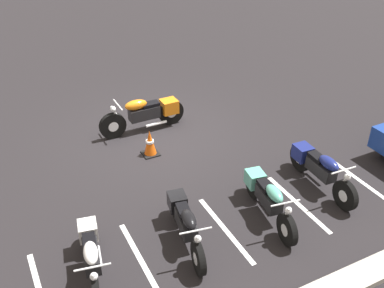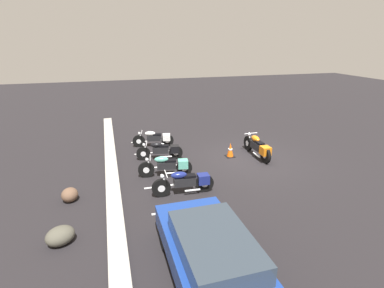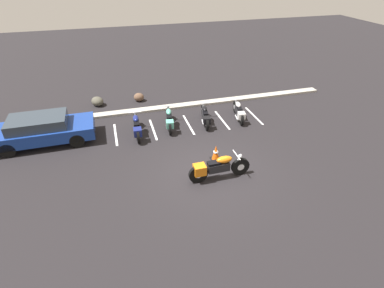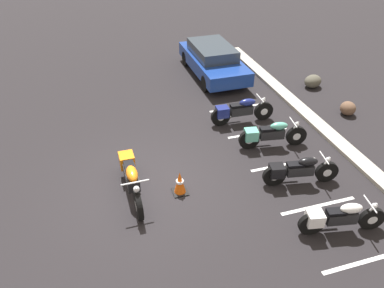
{
  "view_description": "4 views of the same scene",
  "coord_description": "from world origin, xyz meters",
  "px_view_note": "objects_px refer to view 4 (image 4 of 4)",
  "views": [
    {
      "loc": [
        3.81,
        9.68,
        6.14
      ],
      "look_at": [
        -0.14,
        1.85,
        0.72
      ],
      "focal_mm": 42.0,
      "sensor_mm": 36.0,
      "label": 1
    },
    {
      "loc": [
        -11.54,
        6.06,
        5.2
      ],
      "look_at": [
        0.57,
        2.59,
        0.77
      ],
      "focal_mm": 28.0,
      "sensor_mm": 36.0,
      "label": 2
    },
    {
      "loc": [
        -3.25,
        -8.78,
        7.18
      ],
      "look_at": [
        -0.39,
        1.3,
        0.58
      ],
      "focal_mm": 28.0,
      "sensor_mm": 36.0,
      "label": 3
    },
    {
      "loc": [
        7.72,
        -1.1,
        6.65
      ],
      "look_at": [
        -0.09,
        1.27,
        1.08
      ],
      "focal_mm": 35.0,
      "sensor_mm": 36.0,
      "label": 4
    }
  ],
  "objects_px": {
    "parked_bike_1": "(270,134)",
    "traffic_cone": "(180,183)",
    "motorcycle_orange_featured": "(131,177)",
    "parked_bike_2": "(297,170)",
    "car_blue": "(213,60)",
    "parked_bike_0": "(239,111)",
    "parked_bike_3": "(338,218)",
    "landscape_rock_0": "(313,81)",
    "landscape_rock_1": "(348,108)"
  },
  "relations": [
    {
      "from": "parked_bike_3",
      "to": "car_blue",
      "type": "relative_size",
      "value": 0.48
    },
    {
      "from": "landscape_rock_0",
      "to": "landscape_rock_1",
      "type": "bearing_deg",
      "value": -0.68
    },
    {
      "from": "parked_bike_2",
      "to": "car_blue",
      "type": "height_order",
      "value": "car_blue"
    },
    {
      "from": "parked_bike_0",
      "to": "parked_bike_2",
      "type": "xyz_separation_m",
      "value": [
        3.42,
        0.23,
        -0.03
      ]
    },
    {
      "from": "parked_bike_2",
      "to": "traffic_cone",
      "type": "height_order",
      "value": "parked_bike_2"
    },
    {
      "from": "motorcycle_orange_featured",
      "to": "parked_bike_1",
      "type": "xyz_separation_m",
      "value": [
        -0.86,
        4.4,
        -0.05
      ]
    },
    {
      "from": "landscape_rock_0",
      "to": "parked_bike_3",
      "type": "bearing_deg",
      "value": -27.97
    },
    {
      "from": "parked_bike_1",
      "to": "car_blue",
      "type": "distance_m",
      "value": 5.69
    },
    {
      "from": "landscape_rock_0",
      "to": "landscape_rock_1",
      "type": "relative_size",
      "value": 1.31
    },
    {
      "from": "parked_bike_1",
      "to": "parked_bike_2",
      "type": "bearing_deg",
      "value": -84.03
    },
    {
      "from": "parked_bike_0",
      "to": "landscape_rock_1",
      "type": "height_order",
      "value": "parked_bike_0"
    },
    {
      "from": "traffic_cone",
      "to": "car_blue",
      "type": "bearing_deg",
      "value": 154.15
    },
    {
      "from": "parked_bike_2",
      "to": "car_blue",
      "type": "bearing_deg",
      "value": 98.24
    },
    {
      "from": "landscape_rock_0",
      "to": "landscape_rock_1",
      "type": "xyz_separation_m",
      "value": [
        2.33,
        -0.03,
        -0.01
      ]
    },
    {
      "from": "parked_bike_3",
      "to": "traffic_cone",
      "type": "relative_size",
      "value": 3.06
    },
    {
      "from": "traffic_cone",
      "to": "parked_bike_1",
      "type": "bearing_deg",
      "value": 111.49
    },
    {
      "from": "car_blue",
      "to": "parked_bike_0",
      "type": "bearing_deg",
      "value": -7.28
    },
    {
      "from": "parked_bike_0",
      "to": "car_blue",
      "type": "bearing_deg",
      "value": 85.71
    },
    {
      "from": "traffic_cone",
      "to": "parked_bike_2",
      "type": "bearing_deg",
      "value": 80.02
    },
    {
      "from": "motorcycle_orange_featured",
      "to": "parked_bike_0",
      "type": "relative_size",
      "value": 1.09
    },
    {
      "from": "parked_bike_1",
      "to": "landscape_rock_1",
      "type": "relative_size",
      "value": 3.67
    },
    {
      "from": "parked_bike_3",
      "to": "landscape_rock_0",
      "type": "bearing_deg",
      "value": 72.64
    },
    {
      "from": "motorcycle_orange_featured",
      "to": "parked_bike_2",
      "type": "distance_m",
      "value": 4.41
    },
    {
      "from": "parked_bike_3",
      "to": "traffic_cone",
      "type": "distance_m",
      "value": 3.92
    },
    {
      "from": "parked_bike_1",
      "to": "parked_bike_3",
      "type": "height_order",
      "value": "parked_bike_1"
    },
    {
      "from": "motorcycle_orange_featured",
      "to": "landscape_rock_0",
      "type": "height_order",
      "value": "motorcycle_orange_featured"
    },
    {
      "from": "parked_bike_2",
      "to": "landscape_rock_0",
      "type": "relative_size",
      "value": 2.72
    },
    {
      "from": "parked_bike_1",
      "to": "parked_bike_2",
      "type": "distance_m",
      "value": 1.81
    },
    {
      "from": "motorcycle_orange_featured",
      "to": "parked_bike_0",
      "type": "xyz_separation_m",
      "value": [
        -2.47,
        4.07,
        -0.04
      ]
    },
    {
      "from": "parked_bike_0",
      "to": "landscape_rock_1",
      "type": "distance_m",
      "value": 3.97
    },
    {
      "from": "motorcycle_orange_featured",
      "to": "traffic_cone",
      "type": "relative_size",
      "value": 3.59
    },
    {
      "from": "motorcycle_orange_featured",
      "to": "parked_bike_0",
      "type": "distance_m",
      "value": 4.76
    },
    {
      "from": "parked_bike_0",
      "to": "parked_bike_3",
      "type": "distance_m",
      "value": 5.24
    },
    {
      "from": "parked_bike_3",
      "to": "car_blue",
      "type": "height_order",
      "value": "car_blue"
    },
    {
      "from": "parked_bike_3",
      "to": "landscape_rock_0",
      "type": "relative_size",
      "value": 2.69
    },
    {
      "from": "parked_bike_0",
      "to": "parked_bike_1",
      "type": "xyz_separation_m",
      "value": [
        1.61,
        0.32,
        -0.01
      ]
    },
    {
      "from": "motorcycle_orange_featured",
      "to": "landscape_rock_1",
      "type": "xyz_separation_m",
      "value": [
        -1.89,
        7.99,
        -0.26
      ]
    },
    {
      "from": "parked_bike_1",
      "to": "car_blue",
      "type": "height_order",
      "value": "car_blue"
    },
    {
      "from": "motorcycle_orange_featured",
      "to": "parked_bike_3",
      "type": "height_order",
      "value": "motorcycle_orange_featured"
    },
    {
      "from": "parked_bike_2",
      "to": "parked_bike_1",
      "type": "bearing_deg",
      "value": 97.3
    },
    {
      "from": "parked_bike_2",
      "to": "landscape_rock_1",
      "type": "bearing_deg",
      "value": 47.75
    },
    {
      "from": "motorcycle_orange_featured",
      "to": "car_blue",
      "type": "distance_m",
      "value": 7.98
    },
    {
      "from": "parked_bike_3",
      "to": "car_blue",
      "type": "bearing_deg",
      "value": 99.11
    },
    {
      "from": "motorcycle_orange_featured",
      "to": "traffic_cone",
      "type": "xyz_separation_m",
      "value": [
        0.4,
        1.19,
        -0.19
      ]
    },
    {
      "from": "parked_bike_0",
      "to": "parked_bike_3",
      "type": "relative_size",
      "value": 1.08
    },
    {
      "from": "motorcycle_orange_featured",
      "to": "parked_bike_3",
      "type": "bearing_deg",
      "value": 56.79
    },
    {
      "from": "motorcycle_orange_featured",
      "to": "landscape_rock_1",
      "type": "distance_m",
      "value": 8.22
    },
    {
      "from": "car_blue",
      "to": "landscape_rock_1",
      "type": "xyz_separation_m",
      "value": [
        4.66,
        3.43,
        -0.44
      ]
    },
    {
      "from": "parked_bike_1",
      "to": "parked_bike_2",
      "type": "relative_size",
      "value": 1.03
    },
    {
      "from": "parked_bike_1",
      "to": "traffic_cone",
      "type": "bearing_deg",
      "value": -149.67
    }
  ]
}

